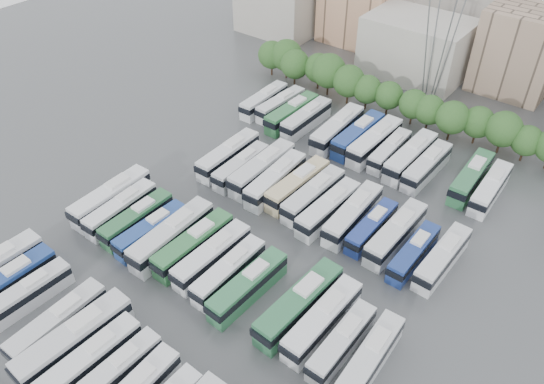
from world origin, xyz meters
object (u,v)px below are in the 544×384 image
Objects in this scene: bus_r2_s4 at (262,169)px; bus_r3_s7 at (375,141)px; bus_r1_s3 at (151,230)px; bus_r3_s0 at (264,100)px; bus_r0_s2 at (27,294)px; bus_r1_s5 at (194,244)px; bus_r1_s10 at (299,304)px; bus_r1_s8 at (248,286)px; bus_r1_s1 at (121,209)px; bus_r1_s6 at (212,256)px; bus_r1_s0 at (111,197)px; bus_r0_s5 at (75,339)px; bus_r3_s5 at (337,129)px; bus_r3_s8 at (390,151)px; bus_r2_s11 at (396,233)px; bus_r1_s4 at (172,235)px; bus_r2_s12 at (414,253)px; bus_r2_s10 at (372,227)px; bus_r3_s9 at (410,156)px; bus_r2_s5 at (276,180)px; bus_r2_s9 at (353,214)px; bus_r3_s12 at (471,177)px; bus_r3_s1 at (281,105)px; bus_r0_s6 at (91,360)px; bus_r1_s12 at (342,342)px; bus_r1_s13 at (370,358)px; bus_r3_s2 at (292,113)px; bus_r3_s3 at (306,118)px; bus_r2_s13 at (442,258)px; bus_r0_s1 at (8,283)px; bus_r1_s2 at (137,219)px; bus_r0_s4 at (58,323)px; bus_r2_s7 at (313,195)px; bus_r3_s13 at (490,188)px; bus_r3_s6 at (358,135)px; electricity_pylon at (446,8)px; bus_r1_s11 at (322,320)px; bus_r2_s8 at (328,209)px; bus_r0_s7 at (116,373)px; bus_r1_s7 at (229,271)px; bus_r2_s3 at (241,166)px.

bus_r2_s4 reaches higher than bus_r3_s7.
bus_r1_s3 is 0.96× the size of bus_r3_s0.
bus_r0_s2 is 0.88× the size of bus_r1_s5.
bus_r1_s8 is at bearing -164.90° from bus_r1_s10.
bus_r1_s6 is at bearing 1.54° from bus_r1_s1.
bus_r1_s0 reaches higher than bus_r1_s8.
bus_r3_s5 reaches higher than bus_r0_s5.
bus_r1_s0 is at bearing -127.42° from bus_r3_s8.
bus_r3_s8 is at bearing 121.49° from bus_r2_s11.
bus_r1_s4 is 1.26× the size of bus_r2_s12.
bus_r3_s9 is (-3.13, 17.89, 0.38)m from bus_r2_s10.
bus_r0_s2 is 36.85m from bus_r2_s5.
bus_r2_s4 is at bearing -102.96° from bus_r3_s5.
bus_r3_s12 is (9.79, 18.36, -0.02)m from bus_r2_s9.
bus_r3_s1 is (-16.45, 36.30, -0.11)m from bus_r1_s6.
bus_r0_s6 is 26.83m from bus_r1_s12.
bus_r1_s13 is 39.63m from bus_r3_s8.
bus_r3_s2 is 3.08m from bus_r3_s3.
bus_r2_s13 is 0.93× the size of bus_r3_s2.
bus_r1_s2 is (3.34, 17.35, -0.09)m from bus_r0_s1.
bus_r1_s0 is (-12.87, 17.84, 0.16)m from bus_r0_s4.
bus_r3_s7 is at bearing 2.82° from bus_r3_s5.
bus_r3_s13 is (19.79, 17.51, -0.08)m from bus_r2_s7.
bus_r1_s6 reaches higher than bus_r3_s1.
bus_r2_s11 is at bearing 9.18° from bus_r2_s10.
bus_r1_s0 is at bearing -116.78° from bus_r3_s5.
bus_r1_s5 is 1.13× the size of bus_r3_s8.
bus_r3_s6 reaches higher than bus_r1_s1.
electricity_pylon reaches higher than bus_r3_s2.
bus_r3_s13 is (39.57, 36.61, 0.03)m from bus_r1_s1.
bus_r1_s11 is at bearing -52.63° from bus_r3_s3.
bus_r3_s2 is (-19.53, 18.02, 0.04)m from bus_r2_s8.
bus_r1_s6 is 1.05× the size of bus_r1_s13.
bus_r3_s7 reaches higher than bus_r0_s4.
bus_r0_s7 is at bearing -86.06° from bus_r3_s6.
bus_r2_s9 is at bearing 70.08° from bus_r1_s7.
bus_r3_s0 is at bearing 154.71° from bus_r2_s12.
bus_r2_s4 is (-10.28, -37.31, -16.58)m from electricity_pylon.
bus_r1_s0 is 1.04× the size of bus_r3_s12.
bus_r3_s7 is (13.35, 37.11, 0.32)m from bus_r1_s3.
bus_r3_s0 is (-16.73, 54.11, -0.28)m from bus_r0_s5.
bus_r1_s12 is at bearing -96.52° from bus_r3_s13.
bus_r3_s8 is 0.84× the size of bus_r3_s9.
bus_r3_s12 is (29.68, 37.66, 0.19)m from bus_r1_s3.
bus_r2_s8 reaches higher than bus_r0_s4.
bus_r2_s10 is at bearing 41.31° from bus_r1_s3.
bus_r2_s9 is 17.71m from bus_r3_s8.
bus_r0_s5 is at bearing -80.88° from bus_r2_s3.
bus_r1_s3 is at bearing 69.45° from bus_r0_s1.
bus_r1_s7 is 22.87m from bus_r2_s11.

